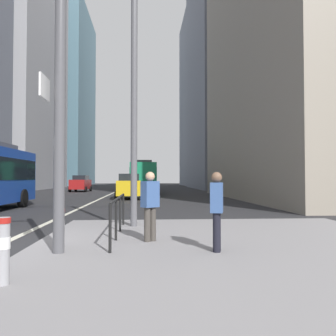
% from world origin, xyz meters
% --- Properties ---
extents(ground_plane, '(160.00, 160.00, 0.00)m').
position_xyz_m(ground_plane, '(0.00, 20.00, 0.00)').
color(ground_plane, '#28282B').
extents(median_island, '(9.00, 10.00, 0.15)m').
position_xyz_m(median_island, '(5.50, -1.00, 0.07)').
color(median_island, gray).
rests_on(median_island, ground).
extents(lane_centre_line, '(0.20, 80.00, 0.01)m').
position_xyz_m(lane_centre_line, '(0.00, 30.00, 0.01)').
color(lane_centre_line, beige).
rests_on(lane_centre_line, ground).
extents(office_tower_left_mid, '(10.18, 22.31, 40.35)m').
position_xyz_m(office_tower_left_mid, '(-16.00, 45.48, 20.17)').
color(office_tower_left_mid, '#9E9EA3').
rests_on(office_tower_left_mid, ground).
extents(office_tower_left_far, '(11.92, 24.05, 41.06)m').
position_xyz_m(office_tower_left_far, '(-16.00, 74.37, 20.53)').
color(office_tower_left_far, slate).
rests_on(office_tower_left_far, ground).
extents(office_tower_right_mid, '(11.84, 19.85, 37.67)m').
position_xyz_m(office_tower_right_mid, '(17.00, 45.25, 18.84)').
color(office_tower_right_mid, slate).
rests_on(office_tower_right_mid, ground).
extents(office_tower_right_far, '(10.47, 16.68, 36.85)m').
position_xyz_m(office_tower_right_far, '(17.00, 66.88, 18.43)').
color(office_tower_right_far, slate).
rests_on(office_tower_right_far, ground).
extents(city_bus_red_receding, '(2.87, 11.59, 3.40)m').
position_xyz_m(city_bus_red_receding, '(3.18, 29.53, 1.84)').
color(city_bus_red_receding, '#198456').
rests_on(city_bus_red_receding, ground).
extents(car_oncoming_mid, '(2.21, 4.14, 1.94)m').
position_xyz_m(car_oncoming_mid, '(-4.22, 33.78, 0.99)').
color(car_oncoming_mid, maroon).
rests_on(car_oncoming_mid, ground).
extents(car_receding_near, '(2.12, 4.49, 1.94)m').
position_xyz_m(car_receding_near, '(2.24, 18.85, 0.99)').
color(car_receding_near, gold).
rests_on(car_receding_near, ground).
extents(car_receding_far, '(2.05, 4.56, 1.94)m').
position_xyz_m(car_receding_far, '(3.84, 39.91, 0.99)').
color(car_receding_far, black).
rests_on(car_receding_far, ground).
extents(street_lamp_post, '(5.50, 0.32, 8.00)m').
position_xyz_m(street_lamp_post, '(3.14, 2.38, 5.28)').
color(street_lamp_post, '#56565B').
rests_on(street_lamp_post, median_island).
extents(bollard_left, '(0.20, 0.20, 0.92)m').
position_xyz_m(bollard_left, '(1.54, -3.32, 0.66)').
color(bollard_left, '#99999E').
rests_on(bollard_left, median_island).
extents(bollard_right, '(0.20, 0.20, 0.82)m').
position_xyz_m(bollard_right, '(1.69, -0.79, 0.61)').
color(bollard_right, '#99999E').
rests_on(bollard_right, median_island).
extents(pedestrian_railing, '(0.06, 4.15, 0.98)m').
position_xyz_m(pedestrian_railing, '(2.80, 0.66, 0.87)').
color(pedestrian_railing, black).
rests_on(pedestrian_railing, median_island).
extents(pedestrian_waiting, '(0.33, 0.43, 1.58)m').
position_xyz_m(pedestrian_waiting, '(4.91, -1.38, 1.02)').
color(pedestrian_waiting, black).
rests_on(pedestrian_waiting, median_island).
extents(pedestrian_walking, '(0.45, 0.42, 1.61)m').
position_xyz_m(pedestrian_walking, '(3.60, -0.18, 1.03)').
color(pedestrian_walking, '#423D38').
rests_on(pedestrian_walking, median_island).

